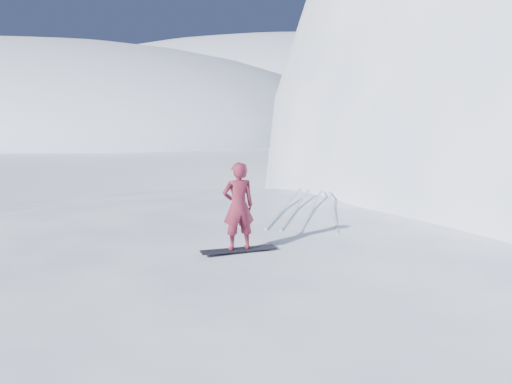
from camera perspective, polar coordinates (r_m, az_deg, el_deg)
ground at (r=12.51m, az=-0.30°, el=-17.29°), size 400.00×400.00×0.00m
near_ridge at (r=14.83m, az=7.89°, el=-12.86°), size 36.00×28.00×4.80m
far_ridge_c at (r=128.29m, az=1.72°, el=7.43°), size 140.00×90.00×36.00m
wind_bumps at (r=14.48m, az=0.85°, el=-13.34°), size 16.00×14.40×1.00m
snowboard at (r=12.22m, az=-1.76°, el=-5.78°), size 1.46×1.27×0.03m
snowboarder at (r=12.00m, az=-1.78°, el=-1.42°), size 0.81×0.78×1.87m
board_tracks at (r=16.72m, az=5.12°, el=-1.49°), size 2.83×5.93×0.04m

